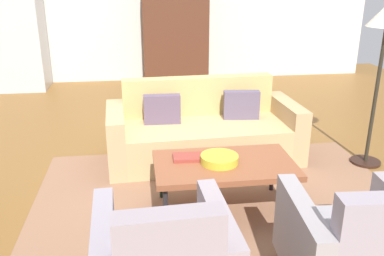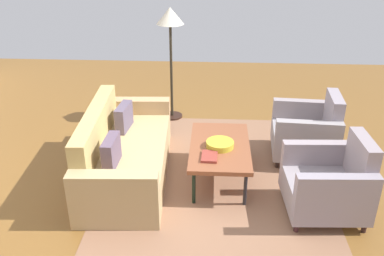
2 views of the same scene
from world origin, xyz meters
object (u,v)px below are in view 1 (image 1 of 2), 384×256
(fruit_bowl, at_px, (219,159))
(coffee_table, at_px, (224,167))
(cabinet, at_px, (175,35))
(book_stack, at_px, (188,157))
(armchair_right, at_px, (356,252))
(couch, at_px, (202,132))
(refrigerator, at_px, (20,37))

(fruit_bowl, bearing_deg, coffee_table, -0.00)
(fruit_bowl, bearing_deg, cabinet, 89.06)
(book_stack, bearing_deg, fruit_bowl, -24.73)
(fruit_bowl, height_order, cabinet, cabinet)
(fruit_bowl, xyz_separation_m, cabinet, (0.08, 4.71, 0.41))
(armchair_right, distance_m, cabinet, 5.93)
(cabinet, bearing_deg, couch, -90.58)
(coffee_table, height_order, armchair_right, armchair_right)
(couch, relative_size, fruit_bowl, 6.62)
(coffee_table, bearing_deg, armchair_right, -62.96)
(cabinet, distance_m, refrigerator, 2.76)
(coffee_table, xyz_separation_m, cabinet, (0.03, 4.71, 0.48))
(cabinet, bearing_deg, coffee_table, -90.38)
(cabinet, relative_size, refrigerator, 0.97)
(armchair_right, height_order, cabinet, cabinet)
(fruit_bowl, xyz_separation_m, book_stack, (-0.26, 0.12, -0.02))
(coffee_table, distance_m, book_stack, 0.33)
(couch, xyz_separation_m, coffee_table, (0.00, -1.19, 0.13))
(book_stack, relative_size, cabinet, 0.15)
(couch, distance_m, refrigerator, 4.42)
(armchair_right, bearing_deg, couch, 108.32)
(book_stack, height_order, cabinet, cabinet)
(cabinet, bearing_deg, book_stack, -94.14)
(couch, height_order, refrigerator, refrigerator)
(book_stack, bearing_deg, refrigerator, 118.37)
(book_stack, bearing_deg, couch, 74.44)
(fruit_bowl, distance_m, cabinet, 4.73)
(armchair_right, xyz_separation_m, fruit_bowl, (-0.64, 1.17, 0.14))
(book_stack, bearing_deg, armchair_right, -55.06)
(refrigerator, bearing_deg, fruit_bowl, -59.82)
(armchair_right, height_order, refrigerator, refrigerator)
(cabinet, bearing_deg, armchair_right, -84.52)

